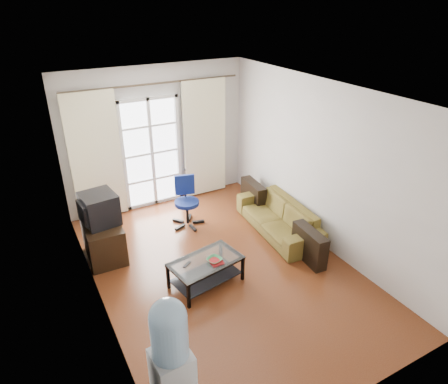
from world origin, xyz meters
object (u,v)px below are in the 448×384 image
object	(u,v)px
tv_stand	(104,241)
coffee_table	(206,269)
water_cooler	(172,370)
sofa	(278,217)
crt_tv	(98,209)
task_chair	(187,211)

from	to	relation	value
tv_stand	coffee_table	bearing A→B (deg)	-49.03
water_cooler	sofa	bearing A→B (deg)	37.68
coffee_table	crt_tv	xyz separation A→B (m)	(-1.12, 1.44, 0.58)
crt_tv	water_cooler	xyz separation A→B (m)	(-0.10, -3.28, 0.01)
tv_stand	crt_tv	bearing A→B (deg)	92.17
sofa	task_chair	xyz separation A→B (m)	(-1.31, 1.00, -0.01)
coffee_table	tv_stand	world-z (taller)	tv_stand
coffee_table	task_chair	distance (m)	1.75
water_cooler	crt_tv	bearing A→B (deg)	85.62
crt_tv	task_chair	size ratio (longest dim) A/B	0.65
task_chair	water_cooler	bearing A→B (deg)	-100.34
sofa	crt_tv	distance (m)	3.04
coffee_table	crt_tv	size ratio (longest dim) A/B	1.86
crt_tv	task_chair	distance (m)	1.70
coffee_table	water_cooler	bearing A→B (deg)	-123.69
coffee_table	water_cooler	xyz separation A→B (m)	(-1.23, -1.84, 0.59)
sofa	coffee_table	bearing A→B (deg)	-63.74
task_chair	tv_stand	bearing A→B (deg)	-153.29
sofa	water_cooler	distance (m)	3.96
sofa	coffee_table	xyz separation A→B (m)	(-1.77, -0.70, -0.01)
coffee_table	task_chair	xyz separation A→B (m)	(0.45, 1.69, 0.00)
tv_stand	task_chair	distance (m)	1.61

